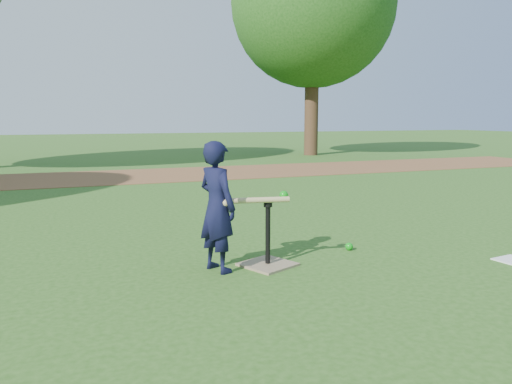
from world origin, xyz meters
name	(u,v)px	position (x,y,z in m)	size (l,w,h in m)	color
ground	(289,256)	(0.00, 0.00, 0.00)	(80.00, 80.00, 0.00)	#285116
dirt_strip	(155,175)	(0.00, 7.50, 0.01)	(24.00, 3.00, 0.01)	brown
child	(217,207)	(-0.79, -0.19, 0.58)	(0.42, 0.28, 1.16)	black
wiffle_ball_ground	(349,246)	(0.68, -0.02, 0.04)	(0.08, 0.08, 0.08)	#0D9212
clipboard	(511,260)	(1.94, -0.91, 0.01)	(0.30, 0.23, 0.01)	white
batting_tee	(268,254)	(-0.31, -0.21, 0.11)	(0.57, 0.57, 0.61)	#8A7658
swing_action	(259,199)	(-0.41, -0.24, 0.63)	(0.64, 0.17, 0.10)	tan
tree_right	(313,5)	(6.50, 12.00, 5.29)	(5.80, 5.80, 8.21)	#382316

